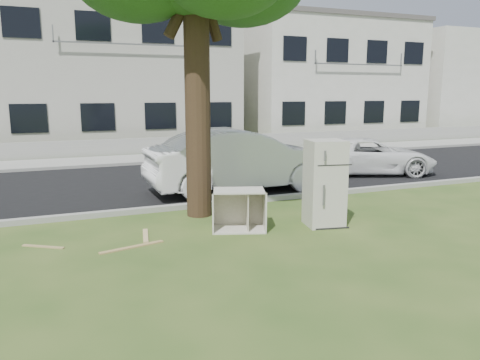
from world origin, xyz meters
name	(u,v)px	position (x,y,z in m)	size (l,w,h in m)	color
ground	(248,236)	(0.00, 0.00, 0.00)	(120.00, 120.00, 0.00)	#304D1B
road	(171,181)	(0.00, 6.00, 0.01)	(120.00, 7.00, 0.01)	black
kerb_near	(207,207)	(0.00, 2.45, 0.00)	(120.00, 0.18, 0.12)	gray
kerb_far	(149,164)	(0.00, 9.55, 0.00)	(120.00, 0.18, 0.12)	gray
sidewalk	(142,159)	(0.00, 11.00, 0.01)	(120.00, 2.80, 0.01)	gray
low_wall	(135,146)	(0.00, 12.60, 0.35)	(120.00, 0.15, 0.70)	gray
townhouse_center	(116,71)	(0.00, 17.50, 3.72)	(11.22, 8.16, 7.44)	#B4B4A4
townhouse_right	(317,80)	(12.00, 17.50, 3.42)	(10.20, 8.16, 6.84)	silver
filler_right	(479,85)	(26.00, 18.00, 3.20)	(16.00, 9.00, 6.40)	#B4B4A4
fridge	(325,183)	(1.72, 0.09, 0.87)	(0.72, 0.67, 1.74)	beige
cabinet	(239,210)	(-0.01, 0.43, 0.41)	(1.04, 0.64, 0.81)	silver
plank_a	(132,247)	(-2.14, 0.12, 0.01)	(1.17, 0.10, 0.02)	#A88B51
plank_b	(43,247)	(-3.58, 0.73, 0.01)	(0.79, 0.08, 0.02)	#A48D55
plank_c	(146,235)	(-1.80, 0.70, 0.01)	(0.82, 0.09, 0.02)	tan
car_center	(241,160)	(1.44, 3.85, 0.85)	(1.80, 5.15, 1.70)	white
car_right	(369,156)	(6.37, 4.77, 0.59)	(1.97, 4.27, 1.19)	white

